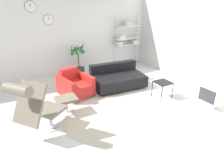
{
  "coord_description": "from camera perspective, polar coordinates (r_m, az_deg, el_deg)",
  "views": [
    {
      "loc": [
        -1.96,
        -3.73,
        2.49
      ],
      "look_at": [
        0.19,
        0.18,
        0.55
      ],
      "focal_mm": 32.0,
      "sensor_mm": 36.0,
      "label": 1
    }
  ],
  "objects": [
    {
      "name": "wall_back",
      "position": [
        6.98,
        -12.51,
        14.02
      ],
      "size": [
        12.0,
        0.09,
        2.8
      ],
      "color": "silver",
      "rests_on": "ground_plane"
    },
    {
      "name": "ottoman",
      "position": [
        4.71,
        -12.92,
        -4.95
      ],
      "size": [
        0.47,
        0.4,
        0.4
      ],
      "color": "#BCBCC1",
      "rests_on": "ground_plane"
    },
    {
      "name": "shelf_unit",
      "position": [
        7.7,
        4.25,
        13.57
      ],
      "size": [
        1.0,
        0.28,
        1.93
      ],
      "color": "#BCBCC1",
      "rests_on": "ground_plane"
    },
    {
      "name": "wall_right",
      "position": [
        6.31,
        24.48,
        11.52
      ],
      "size": [
        0.06,
        12.0,
        2.8
      ],
      "color": "silver",
      "rests_on": "ground_plane"
    },
    {
      "name": "lounge_chair",
      "position": [
        3.9,
        -21.34,
        -5.2
      ],
      "size": [
        1.11,
        1.03,
        1.22
      ],
      "rotation": [
        0.0,
        0.0,
        -0.9
      ],
      "color": "#BCBCC1",
      "rests_on": "ground_plane"
    },
    {
      "name": "crt_television",
      "position": [
        5.42,
        26.67,
        -2.91
      ],
      "size": [
        0.46,
        0.49,
        0.55
      ],
      "rotation": [
        0.0,
        0.0,
        1.62
      ],
      "color": "beige",
      "rests_on": "ground_plane"
    },
    {
      "name": "potted_plant",
      "position": [
        6.83,
        -9.49,
        6.13
      ],
      "size": [
        0.64,
        0.6,
        1.2
      ],
      "color": "#333338",
      "rests_on": "ground_plane"
    },
    {
      "name": "side_table",
      "position": [
        5.42,
        14.32,
        0.06
      ],
      "size": [
        0.41,
        0.41,
        0.45
      ],
      "color": "black",
      "rests_on": "ground_plane"
    },
    {
      "name": "couch_low",
      "position": [
        6.01,
        1.57,
        1.5
      ],
      "size": [
        1.58,
        1.07,
        0.65
      ],
      "rotation": [
        0.0,
        0.0,
        3.06
      ],
      "color": "black",
      "rests_on": "ground_plane"
    },
    {
      "name": "round_rug",
      "position": [
        4.68,
        -0.87,
        -8.59
      ],
      "size": [
        2.24,
        2.24,
        0.01
      ],
      "color": "#BCB29E",
      "rests_on": "ground_plane"
    },
    {
      "name": "ground_plane",
      "position": [
        4.89,
        -0.92,
        -7.07
      ],
      "size": [
        12.0,
        12.0,
        0.0
      ],
      "primitive_type": "plane",
      "color": "silver"
    },
    {
      "name": "armchair_red",
      "position": [
        5.53,
        -10.52,
        -0.59
      ],
      "size": [
        0.9,
        0.98,
        0.71
      ],
      "rotation": [
        0.0,
        0.0,
        3.36
      ],
      "color": "silver",
      "rests_on": "ground_plane"
    }
  ]
}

